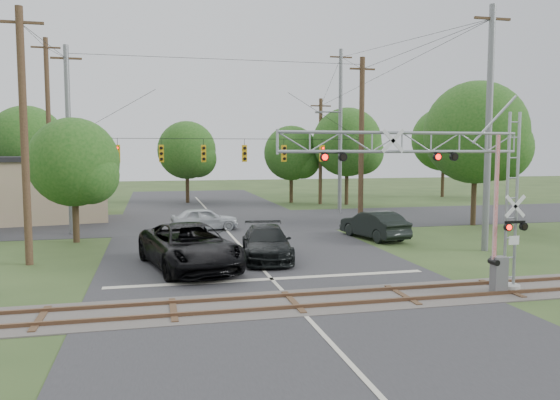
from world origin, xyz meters
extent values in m
plane|color=#2D421E|center=(0.00, 0.00, 0.00)|extent=(160.00, 160.00, 0.00)
cube|color=#2D2D30|center=(0.00, 10.00, 0.01)|extent=(14.00, 90.00, 0.02)
cube|color=#2D2D30|center=(0.00, 24.00, 0.01)|extent=(90.00, 12.00, 0.02)
cube|color=#46423D|center=(0.00, 2.00, 0.02)|extent=(90.00, 3.20, 0.05)
cube|color=brown|center=(0.00, 1.28, 0.09)|extent=(90.00, 0.12, 0.14)
cube|color=brown|center=(0.00, 2.72, 0.09)|extent=(90.00, 0.12, 0.14)
cylinder|color=#969690|center=(8.07, 1.70, 0.14)|extent=(0.82, 0.82, 0.27)
cube|color=silver|center=(8.03, 1.43, 1.95)|extent=(0.41, 0.03, 0.32)
cube|color=#5F5F61|center=(7.53, 1.52, 0.68)|extent=(0.50, 0.41, 1.36)
cube|color=red|center=(7.30, 1.52, 3.45)|extent=(0.13, 0.08, 4.54)
cylinder|color=slate|center=(-9.50, 20.00, 5.75)|extent=(0.32, 0.32, 11.50)
cylinder|color=#3F2A1D|center=(9.50, 20.00, 5.75)|extent=(0.36, 0.36, 11.50)
cylinder|color=black|center=(0.00, 20.00, 5.92)|extent=(19.00, 0.03, 0.03)
cube|color=#E8A910|center=(-6.67, 20.00, 4.97)|extent=(0.30, 0.30, 1.10)
cube|color=#E8A910|center=(-4.00, 20.00, 4.97)|extent=(0.30, 0.30, 1.10)
cube|color=#E8A910|center=(-1.33, 20.00, 4.97)|extent=(0.30, 0.30, 1.10)
cube|color=#E8A910|center=(1.33, 20.00, 4.97)|extent=(0.30, 0.30, 1.10)
cube|color=#E8A910|center=(4.00, 20.00, 4.97)|extent=(0.30, 0.30, 1.10)
cube|color=#E8A910|center=(6.67, 20.00, 4.97)|extent=(0.30, 0.30, 1.10)
imported|color=black|center=(-3.04, 8.34, 0.98)|extent=(4.75, 7.63, 1.97)
imported|color=black|center=(0.64, 9.57, 0.79)|extent=(2.90, 5.69, 1.58)
imported|color=silver|center=(-1.35, 19.79, 0.75)|extent=(4.50, 2.08, 1.49)
imported|color=black|center=(8.03, 14.12, 0.82)|extent=(2.72, 5.23, 1.64)
cylinder|color=slate|center=(10.36, 26.70, 4.22)|extent=(0.19, 0.19, 8.45)
cylinder|color=slate|center=(9.42, 26.70, 8.26)|extent=(1.88, 0.11, 0.11)
cube|color=#5F5F61|center=(8.48, 26.70, 8.21)|extent=(0.56, 0.23, 0.14)
cylinder|color=#3F2A1D|center=(-11.83, 27.03, 6.60)|extent=(0.34, 0.34, 13.21)
cube|color=#3F2A1D|center=(-11.83, 27.03, 12.51)|extent=(2.00, 0.12, 0.12)
cylinder|color=slate|center=(11.58, 30.27, 6.97)|extent=(0.34, 0.34, 13.95)
cube|color=#3F2A1D|center=(11.58, 30.27, 13.25)|extent=(2.00, 0.12, 0.12)
cylinder|color=#3F2A1D|center=(-10.09, 10.83, 5.72)|extent=(0.34, 0.34, 11.44)
cube|color=#3F2A1D|center=(-10.09, 10.83, 10.74)|extent=(2.00, 0.12, 0.12)
cylinder|color=slate|center=(12.10, 9.23, 6.21)|extent=(0.34, 0.34, 12.42)
cube|color=#3F2A1D|center=(12.10, 9.23, 11.72)|extent=(2.00, 0.12, 0.12)
cylinder|color=#3F2A1D|center=(11.18, 34.77, 5.05)|extent=(0.34, 0.34, 10.10)
cube|color=#3F2A1D|center=(11.18, 34.77, 9.40)|extent=(2.00, 0.12, 0.12)
cylinder|color=#3C2C1B|center=(-14.65, 33.48, 2.03)|extent=(0.36, 0.36, 4.07)
sphere|color=#194C15|center=(-14.65, 33.48, 5.73)|extent=(6.28, 6.28, 6.28)
cylinder|color=#3C2C1B|center=(-8.83, 16.77, 1.60)|extent=(0.36, 0.36, 3.21)
sphere|color=#194C15|center=(-8.83, 16.77, 4.52)|extent=(4.96, 4.96, 4.96)
cylinder|color=#3C2C1B|center=(-1.24, 39.04, 1.85)|extent=(0.36, 0.36, 3.69)
sphere|color=#194C15|center=(-1.24, 39.04, 5.20)|extent=(5.71, 5.71, 5.71)
cylinder|color=#3C2C1B|center=(8.82, 36.88, 1.75)|extent=(0.36, 0.36, 3.49)
sphere|color=#194C15|center=(8.82, 36.88, 4.92)|extent=(5.39, 5.39, 5.39)
cylinder|color=#3C2C1B|center=(13.50, 33.74, 2.11)|extent=(0.36, 0.36, 4.23)
sphere|color=#194C15|center=(13.50, 33.74, 5.96)|extent=(6.54, 6.54, 6.54)
cylinder|color=#3C2C1B|center=(17.05, 18.03, 2.27)|extent=(0.36, 0.36, 4.54)
sphere|color=#194C15|center=(17.05, 18.03, 6.39)|extent=(7.01, 7.01, 7.01)
cylinder|color=#3C2C1B|center=(26.94, 39.51, 2.27)|extent=(0.36, 0.36, 4.55)
sphere|color=#194C15|center=(26.94, 39.51, 6.41)|extent=(7.03, 7.03, 7.03)
camera|label=1|loc=(-4.56, -15.50, 5.16)|focal=35.00mm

